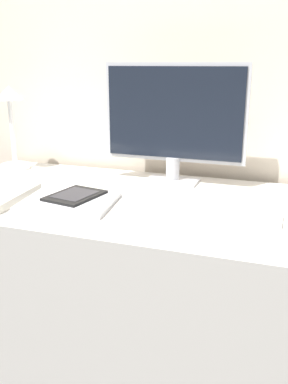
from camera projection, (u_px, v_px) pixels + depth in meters
wall_back at (168, 56)px, 1.72m from camera, size 3.60×0.05×2.40m
desk at (132, 292)px, 1.58m from camera, size 1.47×0.73×0.73m
monitor at (174, 119)px, 1.60m from camera, size 0.55×0.11×0.45m
keyboard at (225, 214)px, 1.29m from camera, size 0.33×0.10×0.01m
laptop at (69, 202)px, 1.41m from camera, size 0.32×0.28×0.02m
ereader at (75, 195)px, 1.43m from camera, size 0.17×0.21×0.01m
desk_lamp at (11, 118)px, 1.82m from camera, size 0.13×0.13×0.35m
notebook at (0, 196)px, 1.45m from camera, size 0.19×0.29×0.03m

